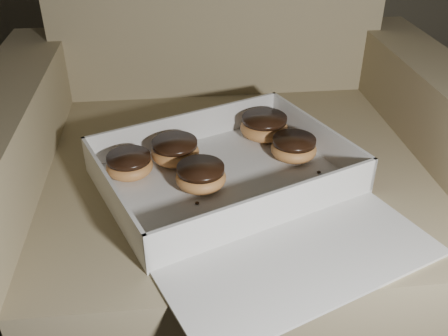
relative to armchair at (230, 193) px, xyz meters
name	(u,v)px	position (x,y,z in m)	size (l,w,h in m)	color
armchair	(230,193)	(0.00, 0.00, 0.00)	(0.92, 0.77, 0.96)	#887857
bakery_box	(238,187)	(-0.01, -0.18, 0.14)	(0.54, 0.58, 0.07)	silver
donut_a	(129,165)	(-0.19, -0.12, 0.16)	(0.08, 0.08, 0.04)	#BB7D41
donut_b	(294,148)	(0.10, -0.09, 0.16)	(0.08, 0.08, 0.04)	#BB7D41
donut_c	(175,151)	(-0.11, -0.08, 0.16)	(0.09, 0.09, 0.04)	#BB7D41
donut_d	(201,176)	(-0.07, -0.17, 0.16)	(0.08, 0.08, 0.04)	#BB7D41
donut_e	(264,127)	(0.06, -0.01, 0.16)	(0.09, 0.09, 0.05)	#BB7D41
crumb_a	(319,172)	(0.14, -0.15, 0.14)	(0.01, 0.01, 0.00)	black
crumb_b	(200,192)	(-0.07, -0.18, 0.14)	(0.01, 0.01, 0.00)	black
crumb_c	(214,224)	(-0.06, -0.27, 0.14)	(0.01, 0.01, 0.00)	black
crumb_d	(153,243)	(-0.15, -0.30, 0.14)	(0.01, 0.01, 0.00)	black
crumb_e	(197,203)	(-0.08, -0.21, 0.14)	(0.01, 0.01, 0.00)	black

